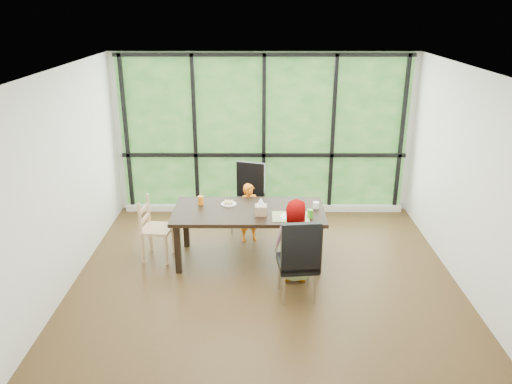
% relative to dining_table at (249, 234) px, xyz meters
% --- Properties ---
extents(ground, '(5.00, 5.00, 0.00)m').
position_rel_dining_table_xyz_m(ground, '(0.22, -0.39, -0.38)').
color(ground, black).
rests_on(ground, ground).
extents(back_wall, '(5.00, 0.00, 5.00)m').
position_rel_dining_table_xyz_m(back_wall, '(0.22, 1.86, 0.98)').
color(back_wall, silver).
rests_on(back_wall, ground).
extents(foliage_backdrop, '(4.80, 0.02, 2.65)m').
position_rel_dining_table_xyz_m(foliage_backdrop, '(0.22, 1.84, 0.98)').
color(foliage_backdrop, '#1C4A1A').
rests_on(foliage_backdrop, back_wall).
extents(window_mullions, '(4.80, 0.06, 2.65)m').
position_rel_dining_table_xyz_m(window_mullions, '(0.22, 1.80, 0.98)').
color(window_mullions, black).
rests_on(window_mullions, back_wall).
extents(window_sill, '(4.80, 0.12, 0.10)m').
position_rel_dining_table_xyz_m(window_sill, '(0.22, 1.76, -0.33)').
color(window_sill, silver).
rests_on(window_sill, ground).
extents(dining_table, '(2.08, 1.01, 0.75)m').
position_rel_dining_table_xyz_m(dining_table, '(0.00, 0.00, 0.00)').
color(dining_table, black).
rests_on(dining_table, ground).
extents(chair_window_leather, '(0.58, 0.58, 1.08)m').
position_rel_dining_table_xyz_m(chair_window_leather, '(-0.05, 0.95, 0.17)').
color(chair_window_leather, black).
rests_on(chair_window_leather, ground).
extents(chair_interior_leather, '(0.50, 0.50, 1.08)m').
position_rel_dining_table_xyz_m(chair_interior_leather, '(0.60, -0.99, 0.17)').
color(chair_interior_leather, black).
rests_on(chair_interior_leather, ground).
extents(chair_end_beech, '(0.44, 0.46, 0.90)m').
position_rel_dining_table_xyz_m(chair_end_beech, '(-1.29, 0.02, 0.08)').
color(chair_end_beech, tan).
rests_on(chair_end_beech, ground).
extents(child_toddler, '(0.39, 0.32, 0.91)m').
position_rel_dining_table_xyz_m(child_toddler, '(0.00, 0.60, 0.08)').
color(child_toddler, orange).
rests_on(child_toddler, ground).
extents(child_older, '(0.56, 0.39, 1.11)m').
position_rel_dining_table_xyz_m(child_older, '(0.61, -0.56, 0.18)').
color(child_older, gray).
rests_on(child_older, ground).
extents(placemat, '(0.48, 0.36, 0.01)m').
position_rel_dining_table_xyz_m(placemat, '(0.56, -0.24, 0.38)').
color(placemat, tan).
rests_on(placemat, dining_table).
extents(plate_far, '(0.22, 0.22, 0.01)m').
position_rel_dining_table_xyz_m(plate_far, '(-0.29, 0.20, 0.38)').
color(plate_far, white).
rests_on(plate_far, dining_table).
extents(plate_near, '(0.25, 0.25, 0.02)m').
position_rel_dining_table_xyz_m(plate_near, '(0.54, -0.25, 0.38)').
color(plate_near, white).
rests_on(plate_near, dining_table).
extents(orange_cup, '(0.08, 0.08, 0.12)m').
position_rel_dining_table_xyz_m(orange_cup, '(-0.68, 0.20, 0.44)').
color(orange_cup, orange).
rests_on(orange_cup, dining_table).
extents(green_cup, '(0.08, 0.08, 0.12)m').
position_rel_dining_table_xyz_m(green_cup, '(0.82, -0.27, 0.43)').
color(green_cup, green).
rests_on(green_cup, dining_table).
extents(white_mug, '(0.09, 0.09, 0.09)m').
position_rel_dining_table_xyz_m(white_mug, '(0.93, 0.06, 0.42)').
color(white_mug, white).
rests_on(white_mug, dining_table).
extents(tissue_box, '(0.16, 0.16, 0.13)m').
position_rel_dining_table_xyz_m(tissue_box, '(0.16, -0.17, 0.44)').
color(tissue_box, tan).
rests_on(tissue_box, dining_table).
extents(crepe_rolls_far, '(0.15, 0.12, 0.04)m').
position_rel_dining_table_xyz_m(crepe_rolls_far, '(-0.29, 0.20, 0.41)').
color(crepe_rolls_far, tan).
rests_on(crepe_rolls_far, plate_far).
extents(crepe_rolls_near, '(0.10, 0.12, 0.04)m').
position_rel_dining_table_xyz_m(crepe_rolls_near, '(0.54, -0.25, 0.41)').
color(crepe_rolls_near, tan).
rests_on(crepe_rolls_near, plate_near).
extents(straw_white, '(0.01, 0.04, 0.20)m').
position_rel_dining_table_xyz_m(straw_white, '(-0.68, 0.20, 0.54)').
color(straw_white, white).
rests_on(straw_white, orange_cup).
extents(straw_pink, '(0.01, 0.04, 0.20)m').
position_rel_dining_table_xyz_m(straw_pink, '(0.82, -0.27, 0.53)').
color(straw_pink, pink).
rests_on(straw_pink, green_cup).
extents(tissue, '(0.12, 0.12, 0.11)m').
position_rel_dining_table_xyz_m(tissue, '(0.16, -0.17, 0.56)').
color(tissue, white).
rests_on(tissue, tissue_box).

